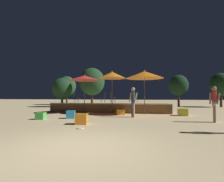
{
  "coord_description": "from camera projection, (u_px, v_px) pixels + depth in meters",
  "views": [
    {
      "loc": [
        1.72,
        -4.3,
        1.32
      ],
      "look_at": [
        0.0,
        4.93,
        1.6
      ],
      "focal_mm": 28.0,
      "sensor_mm": 36.0,
      "label": 1
    }
  ],
  "objects": [
    {
      "name": "person_1",
      "position": [
        133.0,
        100.0,
        10.95
      ],
      "size": [
        0.53,
        0.34,
        1.87
      ],
      "rotation": [
        0.0,
        0.0,
        5.2
      ],
      "color": "#2D4C7F",
      "rests_on": "ground"
    },
    {
      "name": "bistro_chair_2",
      "position": [
        112.0,
        96.0,
        14.76
      ],
      "size": [
        0.46,
        0.46,
        0.9
      ],
      "rotation": [
        0.0,
        0.0,
        2.04
      ],
      "color": "#2D3338",
      "rests_on": "wooden_deck"
    },
    {
      "name": "cube_seat_3",
      "position": [
        183.0,
        112.0,
        11.88
      ],
      "size": [
        0.66,
        0.66,
        0.48
      ],
      "rotation": [
        0.0,
        0.0,
        -0.07
      ],
      "color": "yellow",
      "rests_on": "ground"
    },
    {
      "name": "person_2",
      "position": [
        214.0,
        102.0,
        8.84
      ],
      "size": [
        0.5,
        0.3,
        1.82
      ],
      "rotation": [
        0.0,
        0.0,
        1.29
      ],
      "color": "#997051",
      "rests_on": "ground"
    },
    {
      "name": "cube_seat_1",
      "position": [
        41.0,
        116.0,
        9.91
      ],
      "size": [
        0.53,
        0.53,
        0.39
      ],
      "rotation": [
        0.0,
        0.0,
        0.15
      ],
      "color": "#4CC651",
      "rests_on": "ground"
    },
    {
      "name": "patio_umbrella_0",
      "position": [
        112.0,
        75.0,
        13.34
      ],
      "size": [
        2.14,
        2.14,
        3.26
      ],
      "color": "brown",
      "rests_on": "ground"
    },
    {
      "name": "background_tree_4",
      "position": [
        221.0,
        85.0,
        21.18
      ],
      "size": [
        2.54,
        2.54,
        4.14
      ],
      "color": "#3D2B1C",
      "rests_on": "ground"
    },
    {
      "name": "frisbee_disc",
      "position": [
        80.0,
        128.0,
        7.05
      ],
      "size": [
        0.27,
        0.27,
        0.03
      ],
      "color": "white",
      "rests_on": "ground"
    },
    {
      "name": "background_tree_3",
      "position": [
        67.0,
        86.0,
        26.99
      ],
      "size": [
        2.78,
        2.78,
        4.4
      ],
      "color": "#3D2B1C",
      "rests_on": "ground"
    },
    {
      "name": "wooden_deck",
      "position": [
        110.0,
        108.0,
        14.82
      ],
      "size": [
        9.72,
        2.5,
        0.76
      ],
      "color": "brown",
      "rests_on": "ground"
    },
    {
      "name": "background_tree_1",
      "position": [
        178.0,
        85.0,
        22.09
      ],
      "size": [
        2.38,
        2.38,
        4.02
      ],
      "color": "#3D2B1C",
      "rests_on": "ground"
    },
    {
      "name": "cube_seat_0",
      "position": [
        71.0,
        115.0,
        10.39
      ],
      "size": [
        0.58,
        0.58,
        0.45
      ],
      "rotation": [
        0.0,
        0.0,
        0.25
      ],
      "color": "#2D9EDB",
      "rests_on": "ground"
    },
    {
      "name": "bistro_chair_0",
      "position": [
        135.0,
        96.0,
        15.02
      ],
      "size": [
        0.48,
        0.48,
        0.9
      ],
      "rotation": [
        0.0,
        0.0,
        5.67
      ],
      "color": "#1E4C47",
      "rests_on": "wooden_deck"
    },
    {
      "name": "cube_seat_4",
      "position": [
        120.0,
        112.0,
        12.4
      ],
      "size": [
        0.77,
        0.77,
        0.39
      ],
      "rotation": [
        0.0,
        0.0,
        0.36
      ],
      "color": "orange",
      "rests_on": "ground"
    },
    {
      "name": "bistro_chair_1",
      "position": [
        75.0,
        96.0,
        15.02
      ],
      "size": [
        0.4,
        0.4,
        0.9
      ],
      "rotation": [
        0.0,
        0.0,
        1.55
      ],
      "color": "#1E4C47",
      "rests_on": "wooden_deck"
    },
    {
      "name": "ground_plane",
      "position": [
        77.0,
        147.0,
        4.51
      ],
      "size": [
        120.0,
        120.0,
        0.0
      ],
      "primitive_type": "plane",
      "color": "#D1B784"
    },
    {
      "name": "patio_umbrella_1",
      "position": [
        144.0,
        75.0,
        12.86
      ],
      "size": [
        2.77,
        2.77,
        3.24
      ],
      "color": "brown",
      "rests_on": "ground"
    },
    {
      "name": "background_tree_2",
      "position": [
        62.0,
        89.0,
        21.66
      ],
      "size": [
        2.44,
        2.44,
        3.59
      ],
      "color": "#3D2B1C",
      "rests_on": "ground"
    },
    {
      "name": "cube_seat_2",
      "position": [
        82.0,
        119.0,
        8.23
      ],
      "size": [
        0.62,
        0.62,
        0.49
      ],
      "rotation": [
        0.0,
        0.0,
        0.17
      ],
      "color": "orange",
      "rests_on": "ground"
    },
    {
      "name": "background_tree_0",
      "position": [
        92.0,
        82.0,
        21.51
      ],
      "size": [
        3.07,
        3.07,
        4.8
      ],
      "color": "#3D2B1C",
      "rests_on": "ground"
    },
    {
      "name": "bistro_chair_3",
      "position": [
        104.0,
        96.0,
        15.64
      ],
      "size": [
        0.44,
        0.44,
        0.9
      ],
      "rotation": [
        0.0,
        0.0,
        5.08
      ],
      "color": "#1E4C47",
      "rests_on": "wooden_deck"
    },
    {
      "name": "patio_umbrella_2",
      "position": [
        85.0,
        78.0,
        13.98
      ],
      "size": [
        2.47,
        2.47,
        3.06
      ],
      "color": "brown",
      "rests_on": "ground"
    }
  ]
}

